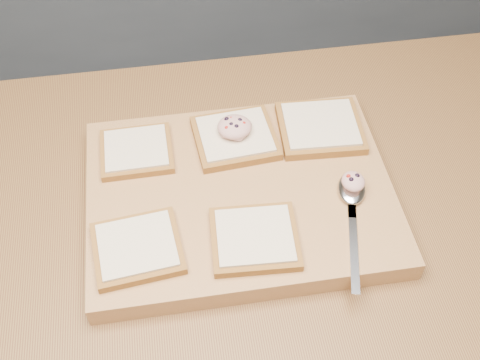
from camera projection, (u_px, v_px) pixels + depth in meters
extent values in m
cube|color=slate|center=(316.00, 349.00, 1.28)|extent=(1.90, 0.75, 0.84)
cube|color=brown|center=(344.00, 227.00, 0.94)|extent=(2.00, 0.80, 0.06)
cube|color=#AB7B49|center=(240.00, 195.00, 0.92)|extent=(0.46, 0.35, 0.04)
cube|color=brown|center=(137.00, 151.00, 0.94)|extent=(0.11, 0.10, 0.01)
cube|color=beige|center=(136.00, 148.00, 0.94)|extent=(0.10, 0.09, 0.00)
cube|color=brown|center=(235.00, 138.00, 0.96)|extent=(0.13, 0.13, 0.01)
cube|color=beige|center=(235.00, 134.00, 0.95)|extent=(0.12, 0.11, 0.00)
cube|color=brown|center=(320.00, 128.00, 0.97)|extent=(0.14, 0.13, 0.01)
cube|color=beige|center=(321.00, 124.00, 0.97)|extent=(0.12, 0.11, 0.00)
cube|color=brown|center=(138.00, 248.00, 0.83)|extent=(0.13, 0.12, 0.01)
cube|color=beige|center=(137.00, 245.00, 0.82)|extent=(0.11, 0.10, 0.00)
cube|color=brown|center=(255.00, 239.00, 0.84)|extent=(0.13, 0.12, 0.01)
cube|color=beige|center=(255.00, 235.00, 0.83)|extent=(0.11, 0.10, 0.00)
ellipsoid|color=#DAA28B|center=(234.00, 127.00, 0.94)|extent=(0.05, 0.05, 0.02)
sphere|color=black|center=(240.00, 120.00, 0.94)|extent=(0.01, 0.01, 0.01)
sphere|color=black|center=(227.00, 119.00, 0.94)|extent=(0.01, 0.01, 0.01)
sphere|color=black|center=(236.00, 127.00, 0.93)|extent=(0.01, 0.01, 0.01)
sphere|color=black|center=(231.00, 125.00, 0.93)|extent=(0.01, 0.01, 0.01)
sphere|color=#A5140C|center=(244.00, 123.00, 0.94)|extent=(0.01, 0.01, 0.01)
sphere|color=#A5140C|center=(231.00, 119.00, 0.94)|extent=(0.01, 0.01, 0.01)
sphere|color=#A5140C|center=(227.00, 128.00, 0.93)|extent=(0.01, 0.01, 0.01)
ellipsoid|color=silver|center=(352.00, 188.00, 0.89)|extent=(0.05, 0.07, 0.01)
cube|color=silver|center=(352.00, 207.00, 0.88)|extent=(0.02, 0.04, 0.00)
cube|color=silver|center=(354.00, 245.00, 0.83)|extent=(0.05, 0.15, 0.00)
ellipsoid|color=#DAA28B|center=(353.00, 181.00, 0.88)|extent=(0.03, 0.04, 0.02)
sphere|color=black|center=(357.00, 176.00, 0.88)|extent=(0.01, 0.01, 0.01)
sphere|color=black|center=(351.00, 180.00, 0.87)|extent=(0.01, 0.01, 0.01)
sphere|color=#A5140C|center=(349.00, 176.00, 0.88)|extent=(0.01, 0.01, 0.01)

